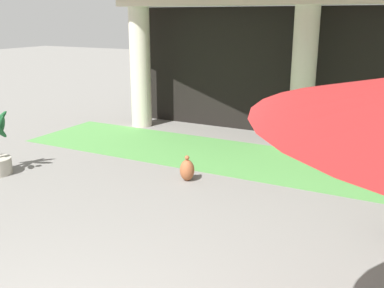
% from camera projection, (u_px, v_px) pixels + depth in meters
% --- Properties ---
extents(lawn_strip, '(11.09, 2.18, 0.01)m').
position_uv_depth(lawn_strip, '(280.00, 164.00, 8.40)').
color(lawn_strip, '#519347').
rests_on(lawn_strip, ground).
extents(terracotta_urn, '(0.25, 0.25, 0.45)m').
position_uv_depth(terracotta_urn, '(187.00, 170.00, 7.52)').
color(terracotta_urn, '#9E5633').
rests_on(terracotta_urn, ground).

